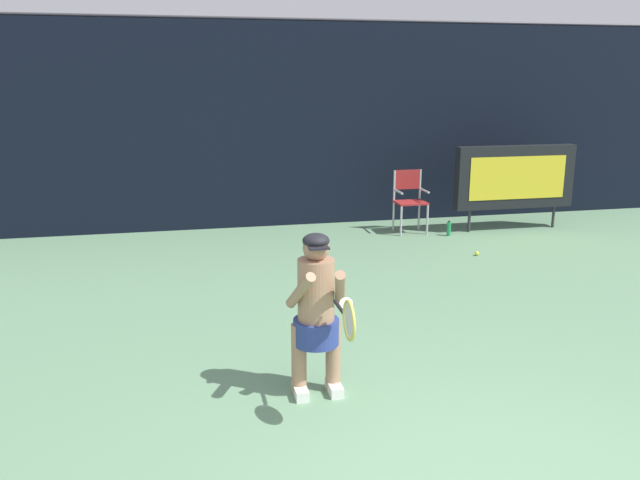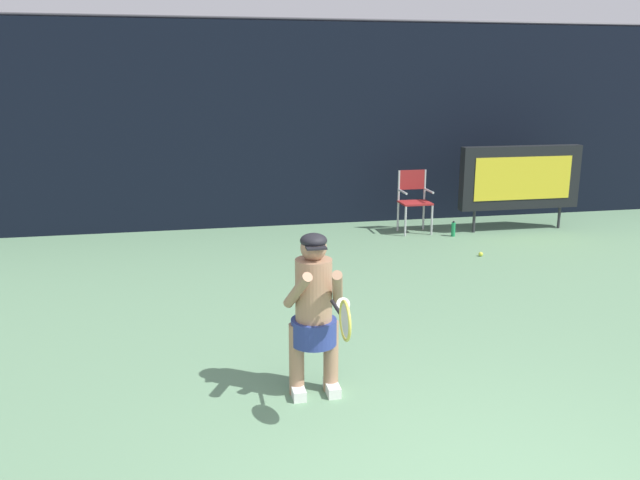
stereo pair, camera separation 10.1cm
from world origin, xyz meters
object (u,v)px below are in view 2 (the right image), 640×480
object	(u,v)px
tennis_racket	(344,320)
tennis_ball_loose	(481,254)
scoreboard	(520,178)
water_bottle	(453,229)
umpire_chair	(414,197)
tennis_player	(314,310)

from	to	relation	value
tennis_racket	tennis_ball_loose	bearing A→B (deg)	46.81
scoreboard	tennis_ball_loose	bearing A→B (deg)	-133.07
scoreboard	water_bottle	distance (m)	1.54
scoreboard	tennis_ball_loose	xyz separation A→B (m)	(-1.38, -1.48, -0.91)
tennis_ball_loose	tennis_racket	bearing A→B (deg)	-126.21
umpire_chair	tennis_racket	bearing A→B (deg)	-114.17
umpire_chair	tennis_racket	distance (m)	6.74
water_bottle	tennis_player	size ratio (longest dim) A/B	0.19
scoreboard	water_bottle	bearing A→B (deg)	-171.40
tennis_player	umpire_chair	bearing A→B (deg)	62.57
water_bottle	tennis_racket	size ratio (longest dim) A/B	0.44
umpire_chair	tennis_player	bearing A→B (deg)	-117.43
umpire_chair	tennis_ball_loose	size ratio (longest dim) A/B	15.88
tennis_player	tennis_ball_loose	xyz separation A→B (m)	(3.34, 3.79, -0.73)
tennis_player	water_bottle	bearing A→B (deg)	55.91
umpire_chair	tennis_ball_loose	distance (m)	1.89
water_bottle	tennis_ball_loose	distance (m)	1.29
tennis_racket	tennis_ball_loose	distance (m)	5.54
water_bottle	tennis_player	distance (m)	6.16
scoreboard	tennis_racket	bearing A→B (deg)	-128.06
scoreboard	water_bottle	size ratio (longest dim) A/B	8.30
umpire_chair	tennis_player	world-z (taller)	tennis_player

